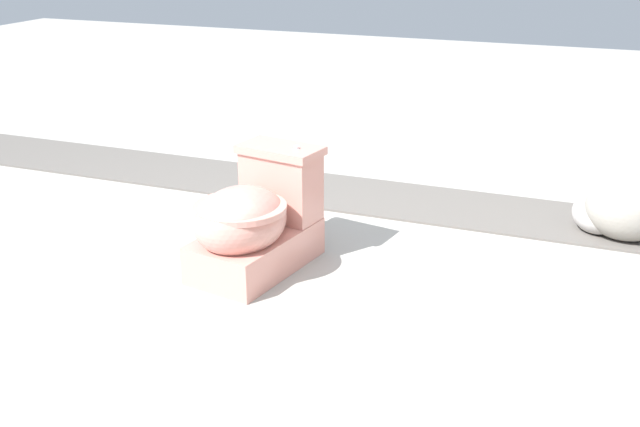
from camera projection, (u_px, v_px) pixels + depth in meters
ground_plane at (255, 277)px, 3.22m from camera, size 14.00×14.00×0.00m
gravel_strip at (430, 204)px, 4.02m from camera, size 0.56×8.00×0.01m
toilet at (254, 222)px, 3.22m from camera, size 0.69×0.48×0.52m
boulder_near at (630, 208)px, 3.54m from camera, size 0.40×0.46×0.32m
boulder_far at (597, 213)px, 3.65m from camera, size 0.34×0.31×0.19m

